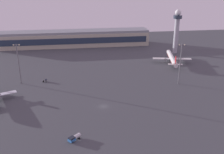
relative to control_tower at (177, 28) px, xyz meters
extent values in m
plane|color=#424449|center=(-81.68, -102.83, -23.86)|extent=(416.00, 416.00, 0.00)
cube|color=#B2AD99|center=(-96.76, 42.10, -16.86)|extent=(158.43, 22.00, 14.00)
cube|color=#263347|center=(-96.76, 30.90, -16.16)|extent=(152.09, 0.40, 6.16)
cube|color=gray|center=(-96.76, 42.10, -8.66)|extent=(158.43, 19.80, 2.40)
cylinder|color=#A8A8B2|center=(0.00, 0.00, -7.28)|extent=(4.40, 4.40, 33.16)
cylinder|color=#2D3847|center=(0.00, 0.00, 10.80)|extent=(8.00, 8.00, 3.00)
sphere|color=silver|center=(0.00, 0.00, 14.82)|extent=(5.60, 5.60, 5.60)
cylinder|color=slate|center=(-142.60, -85.63, -20.88)|extent=(3.17, 3.88, 2.05)
cylinder|color=silver|center=(-13.96, -29.57, -19.69)|extent=(11.21, 36.73, 3.87)
cone|color=silver|center=(-10.01, -10.40, -19.69)|extent=(4.10, 3.14, 3.68)
cone|color=silver|center=(-17.96, -48.94, -19.69)|extent=(3.99, 3.50, 3.49)
cube|color=silver|center=(-14.17, -30.57, -19.89)|extent=(32.77, 10.58, 0.36)
cube|color=silver|center=(-17.57, -47.05, -19.48)|extent=(11.48, 4.66, 0.36)
cube|color=red|center=(-17.50, -46.75, -16.37)|extent=(0.96, 3.26, 6.63)
cylinder|color=slate|center=(-19.66, -29.44, -20.60)|extent=(2.94, 4.05, 2.24)
cylinder|color=slate|center=(-8.68, -31.70, -20.60)|extent=(2.94, 4.05, 2.24)
cube|color=red|center=(-13.96, -29.57, -20.75)|extent=(10.23, 33.77, 0.37)
cylinder|color=#333338|center=(-11.59, -18.07, -21.49)|extent=(0.29, 0.29, 3.62)
cylinder|color=black|center=(-11.59, -18.07, -23.30)|extent=(0.63, 1.18, 1.12)
cylinder|color=#333338|center=(-16.67, -31.62, -21.49)|extent=(0.29, 0.29, 3.62)
cylinder|color=black|center=(-16.67, -31.62, -23.30)|extent=(0.63, 1.18, 1.12)
cylinder|color=#333338|center=(-12.28, -32.52, -21.49)|extent=(0.29, 0.29, 3.62)
cylinder|color=black|center=(-12.28, -32.52, -23.30)|extent=(0.63, 1.18, 1.12)
cube|color=gray|center=(-117.76, -59.49, -22.96)|extent=(1.61, 1.81, 0.90)
cube|color=#1E232D|center=(-117.76, -59.49, -22.16)|extent=(1.42, 1.66, 0.70)
cylinder|color=black|center=(-117.54, -58.74, -23.41)|extent=(0.90, 0.30, 0.90)
cylinder|color=black|center=(-117.53, -60.24, -23.41)|extent=(0.90, 0.30, 0.90)
cylinder|color=black|center=(-119.58, -58.75, -23.41)|extent=(0.90, 0.30, 0.90)
cylinder|color=black|center=(-119.58, -60.25, -23.41)|extent=(0.90, 0.30, 0.90)
cube|color=#3372BF|center=(-99.72, -135.28, -22.81)|extent=(3.84, 3.78, 1.20)
cube|color=#1E232D|center=(-99.72, -135.28, -21.86)|extent=(3.44, 3.40, 0.70)
cylinder|color=silver|center=(-97.67, -133.52, -22.42)|extent=(4.36, 4.10, 1.80)
cylinder|color=black|center=(-99.35, -136.35, -23.41)|extent=(0.88, 0.81, 0.90)
cylinder|color=black|center=(-100.72, -134.76, -23.41)|extent=(0.88, 0.81, 0.90)
cylinder|color=black|center=(-96.44, -133.85, -23.41)|extent=(0.88, 0.81, 0.90)
cylinder|color=black|center=(-97.81, -132.25, -23.41)|extent=(0.88, 0.81, 0.90)
cylinder|color=slate|center=(-134.63, -60.11, -9.77)|extent=(0.70, 0.70, 28.18)
cube|color=slate|center=(-134.63, -60.11, 3.72)|extent=(4.80, 0.40, 0.40)
sphere|color=#F9EAB2|center=(-136.43, -60.11, 3.72)|extent=(0.90, 0.90, 0.90)
sphere|color=#F9EAB2|center=(-132.83, -60.11, 3.72)|extent=(0.90, 0.90, 0.90)
cylinder|color=slate|center=(-26.16, -76.28, -9.68)|extent=(0.70, 0.70, 28.38)
cube|color=slate|center=(-26.16, -76.28, 3.91)|extent=(4.80, 0.40, 0.40)
sphere|color=#F9EAB2|center=(-27.96, -76.28, 3.91)|extent=(0.90, 0.90, 0.90)
sphere|color=#F9EAB2|center=(-24.36, -76.28, 3.91)|extent=(0.90, 0.90, 0.90)
camera|label=1|loc=(-96.13, -238.03, 46.37)|focal=42.35mm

